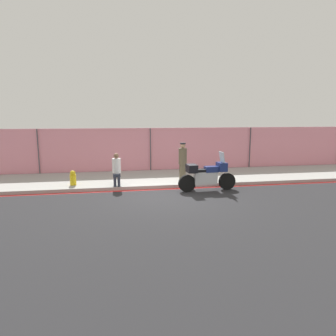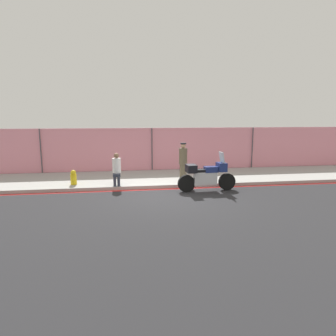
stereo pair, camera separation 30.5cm
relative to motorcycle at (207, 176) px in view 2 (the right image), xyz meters
name	(u,v)px [view 2 (the right image)]	position (x,y,z in m)	size (l,w,h in m)	color
ground_plane	(165,196)	(-1.72, -0.52, -0.62)	(120.00, 120.00, 0.00)	#262628
sidewalk	(156,178)	(-1.72, 2.39, -0.55)	(40.22, 3.54, 0.14)	#9E9E99
curb_paint_stripe	(161,189)	(-1.72, 0.53, -0.61)	(40.22, 0.18, 0.01)	red
storefront_fence	(152,150)	(-1.72, 4.25, 0.53)	(38.21, 0.17, 2.29)	pink
motorcycle	(207,176)	(0.00, 0.00, 0.00)	(2.33, 0.58, 1.52)	black
officer_standing	(183,161)	(-0.62, 1.53, 0.35)	(0.35, 0.35, 1.62)	brown
person_seated_on_curb	(117,167)	(-3.46, 1.07, 0.23)	(0.34, 0.65, 1.28)	#2D3342
fire_hydrant	(74,177)	(-5.20, 1.31, -0.19)	(0.24, 0.31, 0.59)	gold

